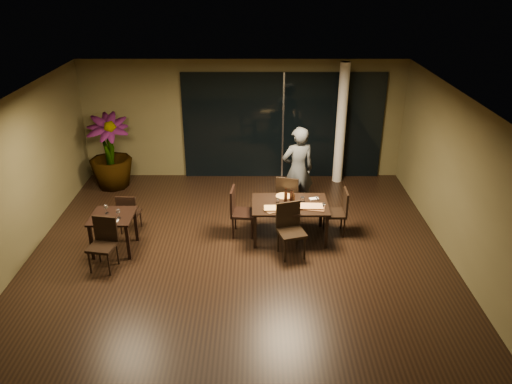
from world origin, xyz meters
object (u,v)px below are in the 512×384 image
object	(u,v)px
chair_main_right	(339,210)
chair_side_far	(128,212)
side_table	(113,221)
bottle_a	(286,195)
chair_main_near	(290,226)
chair_side_near	(104,240)
chair_main_far	(288,196)
bottle_c	(291,196)
potted_plant	(110,152)
diner	(298,170)
main_table	(290,207)
chair_main_left	(239,209)
bottle_b	(293,197)

from	to	relation	value
chair_main_right	chair_side_far	xyz separation A→B (m)	(-4.29, 0.02, -0.05)
side_table	bottle_a	bearing A→B (deg)	9.95
chair_main_near	chair_main_right	world-z (taller)	chair_main_near
side_table	chair_side_near	size ratio (longest dim) A/B	0.82
chair_main_far	bottle_a	world-z (taller)	bottle_a
side_table	chair_main_right	bearing A→B (deg)	8.36
bottle_c	chair_main_far	bearing A→B (deg)	91.57
chair_main_right	potted_plant	size ratio (longest dim) A/B	0.53
diner	potted_plant	size ratio (longest dim) A/B	1.08
main_table	bottle_c	xyz separation A→B (m)	(0.03, 0.08, 0.21)
diner	potted_plant	bearing A→B (deg)	-31.24
chair_side_near	bottle_c	world-z (taller)	bottle_c
chair_main_near	potted_plant	size ratio (longest dim) A/B	0.57
main_table	diner	distance (m)	1.23
chair_main_right	bottle_c	bearing A→B (deg)	-85.47
side_table	chair_main_left	bearing A→B (deg)	14.29
side_table	chair_main_near	distance (m)	3.37
chair_main_far	bottle_b	world-z (taller)	chair_main_far
chair_side_far	chair_main_near	bearing A→B (deg)	169.50
diner	chair_side_near	bearing A→B (deg)	16.76
chair_main_left	diner	size ratio (longest dim) A/B	0.52
potted_plant	bottle_a	bearing A→B (deg)	-30.14
chair_side_far	chair_side_near	size ratio (longest dim) A/B	0.89
chair_main_left	main_table	bearing A→B (deg)	-90.49
bottle_b	chair_main_left	bearing A→B (deg)	176.32
diner	bottle_b	world-z (taller)	diner
chair_main_near	diner	distance (m)	1.85
bottle_c	chair_main_right	bearing A→B (deg)	4.18
chair_main_left	chair_side_near	world-z (taller)	chair_main_left
side_table	chair_side_far	bearing A→B (deg)	79.44
chair_main_near	chair_side_near	distance (m)	3.42
chair_main_near	diner	world-z (taller)	diner
chair_side_far	bottle_a	size ratio (longest dim) A/B	2.93
chair_side_far	bottle_a	distance (m)	3.22
main_table	bottle_c	bearing A→B (deg)	71.53
side_table	chair_main_left	world-z (taller)	chair_main_left
chair_main_left	potted_plant	distance (m)	4.00
side_table	chair_side_far	xyz separation A→B (m)	(0.13, 0.67, -0.14)
bottle_a	bottle_b	xyz separation A→B (m)	(0.15, -0.05, -0.02)
bottle_b	chair_main_right	bearing A→B (deg)	6.78
potted_plant	bottle_b	xyz separation A→B (m)	(4.29, -2.45, -0.03)
potted_plant	bottle_a	size ratio (longest dim) A/B	6.15
chair_side_near	bottle_c	xyz separation A→B (m)	(3.45, 1.16, 0.35)
bottle_b	bottle_c	distance (m)	0.06
main_table	side_table	bearing A→B (deg)	-171.63
chair_side_far	bottle_c	world-z (taller)	bottle_c
chair_main_left	chair_main_far	bearing A→B (deg)	-53.29
chair_main_left	bottle_a	world-z (taller)	bottle_a
bottle_b	chair_main_far	bearing A→B (deg)	95.08
chair_main_right	side_table	bearing A→B (deg)	-81.29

